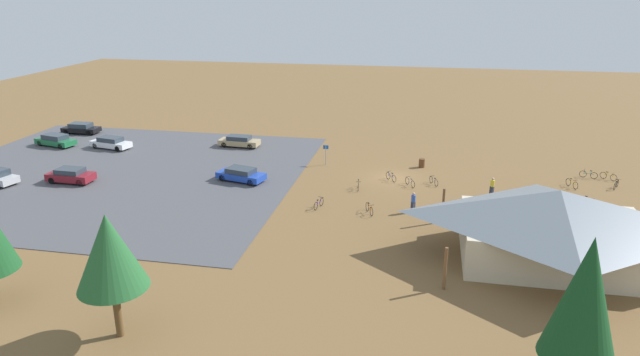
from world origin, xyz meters
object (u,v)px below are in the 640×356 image
Objects in this scene: trash_bin at (422,163)px; car_tan_end_stall at (239,141)px; bicycle_red_near_sign at (587,202)px; pine_far_east at (109,252)px; car_green_second_row at (55,140)px; bicycle_silver_yard_center at (434,181)px; visitor_at_bikes at (492,187)px; bicycle_purple_yard_left at (319,204)px; bicycle_green_lone_east at (358,185)px; lot_sign at (326,152)px; bicycle_yellow_edge_south at (608,176)px; car_white_mid_lot at (111,143)px; bicycle_teal_yard_right at (588,174)px; car_blue_by_curb at (241,174)px; bicycle_black_by_bin at (611,218)px; visitor_by_pavilion at (413,202)px; bicycle_orange_mid_cluster at (369,209)px; car_maroon_aisle_side at (71,175)px; bicycle_blue_back_row at (391,177)px; bike_pavilion at (556,222)px; bicycle_black_yard_front at (616,185)px; car_black_front_row at (81,128)px.

car_tan_end_stall reaches higher than trash_bin.
pine_far_east is at bearing 40.27° from bicycle_red_near_sign.
pine_far_east is 1.37× the size of car_green_second_row.
visitor_at_bikes is at bearing 156.66° from bicycle_silver_yard_center.
bicycle_green_lone_east is at bearing -117.24° from bicycle_purple_yard_left.
pine_far_east is at bearing 65.29° from trash_bin.
car_tan_end_stall is at bearing -23.23° from lot_sign.
car_white_mid_lot is at bearing -0.67° from bicycle_yellow_edge_south.
bicycle_green_lone_east is (21.42, 7.43, 0.04)m from bicycle_teal_yard_right.
car_blue_by_curb is (-4.08, 11.38, -0.00)m from car_tan_end_stall.
bicycle_teal_yard_right is 1.25× the size of bicycle_black_by_bin.
bicycle_silver_yard_center is at bearing -102.94° from visitor_by_pavilion.
bicycle_orange_mid_cluster is 0.93× the size of visitor_at_bikes.
bicycle_teal_yard_right is 49.46m from car_maroon_aisle_side.
lot_sign reaches higher than car_green_second_row.
car_blue_by_curb is at bearing 11.90° from bicycle_yellow_edge_south.
bicycle_green_lone_east is (2.75, 2.99, 0.02)m from bicycle_blue_back_row.
bike_pavilion is 12.36m from visitor_at_bikes.
bicycle_black_by_bin is (-23.16, -1.58, -0.00)m from bicycle_purple_yard_left.
bike_pavilion is 16.40× the size of trash_bin.
bicycle_black_yard_front is 1.18× the size of bicycle_blue_back_row.
bike_pavilion reaches higher than bicycle_purple_yard_left.
bicycle_orange_mid_cluster is (12.98, -5.89, -2.48)m from bike_pavilion.
pine_far_east is 4.28× the size of bicycle_orange_mid_cluster.
car_black_front_row is (32.53, -6.75, -0.70)m from lot_sign.
visitor_by_pavilion is at bearing 37.07° from visitor_at_bikes.
car_white_mid_lot reaches higher than bicycle_yellow_edge_south.
pine_far_east is 37.03m from bicycle_black_by_bin.
bicycle_black_by_bin reaches higher than bicycle_silver_yard_center.
bicycle_black_yard_front is 0.97× the size of bicycle_teal_yard_right.
bicycle_purple_yard_left is (2.66, 5.17, -0.02)m from bicycle_green_lone_east.
lot_sign is 13.58m from bicycle_orange_mid_cluster.
car_blue_by_curb is 22.97m from visitor_at_bikes.
bicycle_purple_yard_left reaches higher than bicycle_black_yard_front.
car_tan_end_stall is at bearing -22.02° from visitor_at_bikes.
lot_sign reaches higher than bicycle_blue_back_row.
bicycle_orange_mid_cluster reaches higher than bicycle_black_by_bin.
car_maroon_aisle_side is at bearing -4.03° from bicycle_purple_yard_left.
car_black_front_row is (38.43, -18.94, 0.32)m from bicycle_orange_mid_cluster.
bike_pavilion reaches higher than bicycle_orange_mid_cluster.
bicycle_orange_mid_cluster is at bearing 30.67° from bicycle_yellow_edge_south.
bicycle_blue_back_row is 0.89× the size of bicycle_silver_yard_center.
car_black_front_row reaches higher than bicycle_orange_mid_cluster.
car_white_mid_lot is at bearing -12.92° from bicycle_black_by_bin.
lot_sign is 7.99m from bicycle_blue_back_row.
pine_far_east reaches higher than bicycle_purple_yard_left.
trash_bin is 0.63× the size of bicycle_red_near_sign.
bicycle_yellow_edge_south is 0.30× the size of car_maroon_aisle_side.
trash_bin is 0.52× the size of visitor_at_bikes.
bicycle_silver_yard_center is 0.31× the size of car_tan_end_stall.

